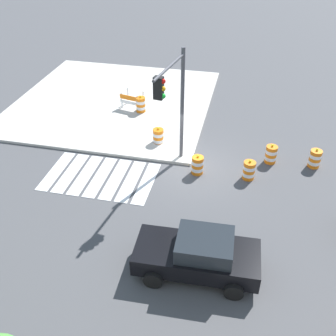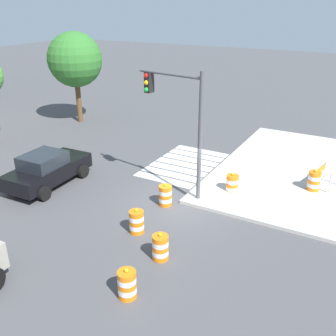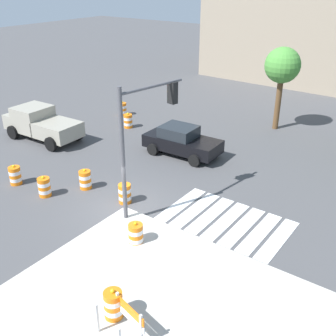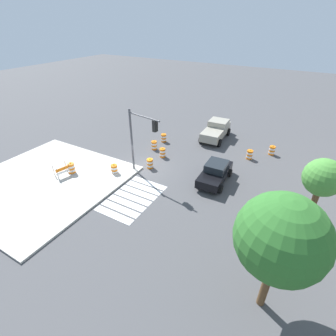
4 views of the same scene
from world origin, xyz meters
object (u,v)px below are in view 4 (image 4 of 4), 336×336
(traffic_barrel_near_corner, at_px, (163,153))
(traffic_barrel_opposite_curb, at_px, (272,150))
(pickup_truck, at_px, (217,130))
(traffic_barrel_median_near, at_px, (154,145))
(street_tree_streetside_mid, at_px, (323,179))
(traffic_barrel_crosswalk_end, at_px, (114,169))
(traffic_barrel_lane_center, at_px, (164,138))
(sports_car, at_px, (215,172))
(traffic_barrel_median_far, at_px, (250,155))
(traffic_light_pole, at_px, (141,133))
(street_tree_streetside_near, at_px, (281,238))
(traffic_barrel_far_curb, at_px, (150,164))
(construction_barricade, at_px, (63,170))
(traffic_barrel_on_sidewalk, at_px, (71,168))

(traffic_barrel_near_corner, bearing_deg, traffic_barrel_opposite_curb, 122.47)
(pickup_truck, bearing_deg, traffic_barrel_median_near, -37.34)
(traffic_barrel_near_corner, relative_size, traffic_barrel_opposite_curb, 1.00)
(traffic_barrel_opposite_curb, bearing_deg, street_tree_streetside_mid, 21.15)
(traffic_barrel_crosswalk_end, height_order, traffic_barrel_lane_center, same)
(sports_car, xyz_separation_m, traffic_barrel_crosswalk_end, (3.39, -8.00, -0.36))
(traffic_barrel_near_corner, bearing_deg, traffic_barrel_lane_center, -151.24)
(pickup_truck, bearing_deg, traffic_barrel_median_far, 55.95)
(pickup_truck, bearing_deg, sports_car, 19.88)
(sports_car, relative_size, traffic_barrel_median_near, 4.28)
(traffic_barrel_crosswalk_end, height_order, traffic_light_pole, traffic_light_pole)
(sports_car, xyz_separation_m, traffic_barrel_lane_center, (-4.50, -7.66, -0.36))
(traffic_barrel_opposite_curb, bearing_deg, street_tree_streetside_near, 8.79)
(traffic_barrel_median_near, bearing_deg, traffic_barrel_far_curb, 26.86)
(traffic_barrel_opposite_curb, bearing_deg, construction_barricade, -48.05)
(street_tree_streetside_mid, bearing_deg, traffic_barrel_near_corner, -107.24)
(traffic_barrel_lane_center, relative_size, construction_barricade, 0.74)
(sports_car, distance_m, traffic_barrel_median_far, 5.53)
(pickup_truck, distance_m, traffic_barrel_crosswalk_end, 12.79)
(traffic_barrel_median_far, relative_size, traffic_barrel_on_sidewalk, 1.00)
(pickup_truck, height_order, traffic_barrel_lane_center, pickup_truck)
(traffic_barrel_near_corner, xyz_separation_m, traffic_barrel_on_sidewalk, (6.68, -5.24, 0.15))
(traffic_barrel_near_corner, bearing_deg, pickup_truck, 157.03)
(street_tree_streetside_near, bearing_deg, traffic_barrel_crosswalk_end, -111.92)
(traffic_barrel_far_curb, relative_size, traffic_light_pole, 0.19)
(traffic_barrel_lane_center, xyz_separation_m, traffic_barrel_on_sidewalk, (9.75, -3.56, 0.15))
(pickup_truck, xyz_separation_m, traffic_barrel_lane_center, (3.89, -4.63, -0.52))
(traffic_barrel_crosswalk_end, relative_size, construction_barricade, 0.74)
(sports_car, height_order, traffic_barrel_on_sidewalk, sports_car)
(pickup_truck, bearing_deg, traffic_barrel_far_curb, -16.91)
(traffic_barrel_lane_center, height_order, street_tree_streetside_near, street_tree_streetside_near)
(construction_barricade, xyz_separation_m, street_tree_streetside_mid, (-3.32, 18.58, 3.31))
(traffic_barrel_on_sidewalk, distance_m, construction_barricade, 0.75)
(traffic_barrel_opposite_curb, xyz_separation_m, construction_barricade, (13.25, -14.74, 0.27))
(sports_car, height_order, pickup_truck, pickup_truck)
(sports_car, bearing_deg, traffic_barrel_median_near, -107.67)
(traffic_barrel_median_near, distance_m, traffic_barrel_far_curb, 3.79)
(traffic_barrel_near_corner, xyz_separation_m, traffic_barrel_median_far, (-3.86, 7.52, 0.00))
(traffic_barrel_median_near, height_order, traffic_barrel_far_curb, same)
(pickup_truck, relative_size, traffic_barrel_crosswalk_end, 5.12)
(sports_car, xyz_separation_m, street_tree_streetside_mid, (2.62, 7.10, 3.21))
(construction_barricade, distance_m, street_tree_streetside_near, 17.89)
(pickup_truck, relative_size, construction_barricade, 3.78)
(traffic_barrel_median_near, relative_size, street_tree_streetside_near, 0.16)
(traffic_barrel_on_sidewalk, height_order, traffic_light_pole, traffic_light_pole)
(sports_car, bearing_deg, construction_barricade, -62.65)
(traffic_barrel_median_near, relative_size, traffic_barrel_median_far, 1.00)
(pickup_truck, relative_size, street_tree_streetside_mid, 1.00)
(traffic_barrel_crosswalk_end, bearing_deg, traffic_barrel_lane_center, 177.53)
(pickup_truck, xyz_separation_m, traffic_barrel_median_far, (3.09, 4.58, -0.52))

